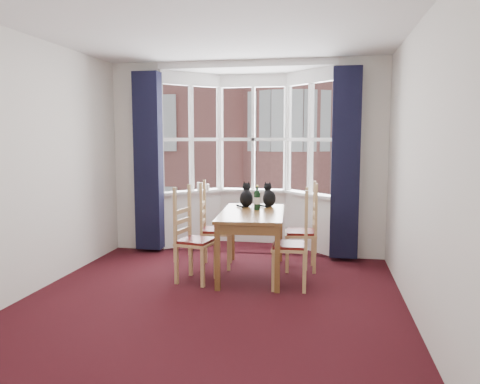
% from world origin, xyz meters
% --- Properties ---
extents(floor, '(4.50, 4.50, 0.00)m').
position_xyz_m(floor, '(0.00, 0.00, 0.00)').
color(floor, black).
rests_on(floor, ground).
extents(ceiling, '(4.50, 4.50, 0.00)m').
position_xyz_m(ceiling, '(0.00, 0.00, 2.80)').
color(ceiling, white).
rests_on(ceiling, floor).
extents(wall_left, '(0.00, 4.50, 4.50)m').
position_xyz_m(wall_left, '(-2.00, 0.00, 1.40)').
color(wall_left, silver).
rests_on(wall_left, floor).
extents(wall_right, '(0.00, 4.50, 4.50)m').
position_xyz_m(wall_right, '(2.00, 0.00, 1.40)').
color(wall_right, silver).
rests_on(wall_right, floor).
extents(wall_near, '(4.00, 0.00, 4.00)m').
position_xyz_m(wall_near, '(0.00, -2.25, 1.40)').
color(wall_near, silver).
rests_on(wall_near, floor).
extents(wall_back_pier_left, '(0.70, 0.12, 2.80)m').
position_xyz_m(wall_back_pier_left, '(-1.65, 2.25, 1.40)').
color(wall_back_pier_left, silver).
rests_on(wall_back_pier_left, floor).
extents(wall_back_pier_right, '(0.70, 0.12, 2.80)m').
position_xyz_m(wall_back_pier_right, '(1.65, 2.25, 1.40)').
color(wall_back_pier_right, silver).
rests_on(wall_back_pier_right, floor).
extents(bay_window, '(2.76, 0.94, 2.80)m').
position_xyz_m(bay_window, '(0.00, 2.75, 1.40)').
color(bay_window, white).
rests_on(bay_window, floor).
extents(curtain_left, '(0.38, 0.22, 2.60)m').
position_xyz_m(curtain_left, '(-1.42, 2.07, 1.35)').
color(curtain_left, black).
rests_on(curtain_left, floor).
extents(curtain_right, '(0.38, 0.22, 2.60)m').
position_xyz_m(curtain_right, '(1.42, 2.07, 1.35)').
color(curtain_right, black).
rests_on(curtain_right, floor).
extents(dining_table, '(0.87, 1.48, 0.79)m').
position_xyz_m(dining_table, '(0.27, 1.17, 0.69)').
color(dining_table, brown).
rests_on(dining_table, floor).
extents(chair_left_near, '(0.47, 0.49, 0.92)m').
position_xyz_m(chair_left_near, '(-0.43, 0.78, 0.47)').
color(chair_left_near, tan).
rests_on(chair_left_near, floor).
extents(chair_left_far, '(0.45, 0.47, 0.92)m').
position_xyz_m(chair_left_far, '(-0.33, 1.41, 0.47)').
color(chair_left_far, tan).
rests_on(chair_left_far, floor).
extents(chair_right_near, '(0.41, 0.43, 0.92)m').
position_xyz_m(chair_right_near, '(0.86, 0.74, 0.47)').
color(chair_right_near, tan).
rests_on(chair_right_near, floor).
extents(chair_right_far, '(0.43, 0.45, 0.92)m').
position_xyz_m(chair_right_far, '(0.95, 1.51, 0.47)').
color(chair_right_far, tan).
rests_on(chair_right_far, floor).
extents(cat_left, '(0.21, 0.27, 0.34)m').
position_xyz_m(cat_left, '(0.13, 1.58, 0.92)').
color(cat_left, black).
rests_on(cat_left, dining_table).
extents(cat_right, '(0.25, 0.28, 0.33)m').
position_xyz_m(cat_right, '(0.42, 1.66, 0.92)').
color(cat_right, black).
rests_on(cat_right, dining_table).
extents(wine_bottle, '(0.08, 0.08, 0.31)m').
position_xyz_m(wine_bottle, '(0.31, 1.34, 0.93)').
color(wine_bottle, black).
rests_on(wine_bottle, dining_table).
extents(candle_tall, '(0.06, 0.06, 0.13)m').
position_xyz_m(candle_tall, '(-0.80, 2.60, 0.94)').
color(candle_tall, white).
rests_on(candle_tall, bay_window).
extents(candle_short, '(0.06, 0.06, 0.11)m').
position_xyz_m(candle_short, '(-0.67, 2.63, 0.92)').
color(candle_short, white).
rests_on(candle_short, bay_window).
extents(street, '(80.00, 80.00, 0.00)m').
position_xyz_m(street, '(0.00, 32.25, -6.00)').
color(street, '#333335').
rests_on(street, ground).
extents(tenement_building, '(18.40, 7.80, 15.20)m').
position_xyz_m(tenement_building, '(0.00, 14.01, 1.60)').
color(tenement_building, '#A85F56').
rests_on(tenement_building, street).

